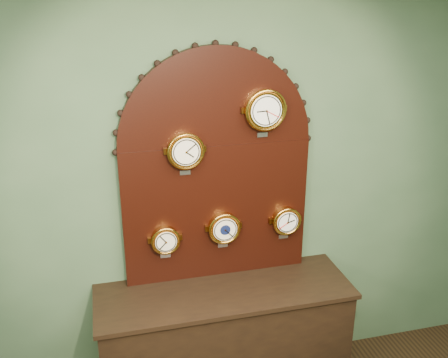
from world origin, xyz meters
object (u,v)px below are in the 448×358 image
object	(u,v)px
shop_counter	(225,345)
arabic_clock	(265,110)
hygrometer	(165,240)
tide_clock	(286,220)
display_board	(216,161)
barometer	(224,228)
roman_clock	(185,151)

from	to	relation	value
shop_counter	arabic_clock	size ratio (longest dim) A/B	5.19
hygrometer	tide_clock	world-z (taller)	tide_clock
display_board	barometer	size ratio (longest dim) A/B	5.82
roman_clock	hygrometer	bearing A→B (deg)	179.54
arabic_clock	tide_clock	distance (m)	0.77
roman_clock	barometer	distance (m)	0.59
shop_counter	display_board	xyz separation A→B (m)	(0.00, 0.22, 1.23)
barometer	tide_clock	size ratio (longest dim) A/B	1.07
hygrometer	roman_clock	bearing A→B (deg)	-0.46
shop_counter	roman_clock	xyz separation A→B (m)	(-0.20, 0.15, 1.33)
roman_clock	arabic_clock	bearing A→B (deg)	-0.09
arabic_clock	shop_counter	bearing A→B (deg)	-151.93
roman_clock	shop_counter	bearing A→B (deg)	-37.16
shop_counter	roman_clock	distance (m)	1.35
shop_counter	display_board	distance (m)	1.25
display_board	arabic_clock	size ratio (longest dim) A/B	4.97
roman_clock	arabic_clock	xyz separation A→B (m)	(0.49, -0.00, 0.22)
display_board	hygrometer	world-z (taller)	display_board
barometer	hygrometer	bearing A→B (deg)	179.86
shop_counter	tide_clock	xyz separation A→B (m)	(0.46, 0.15, 0.79)
roman_clock	tide_clock	world-z (taller)	roman_clock
arabic_clock	barometer	size ratio (longest dim) A/B	1.17
shop_counter	tide_clock	size ratio (longest dim) A/B	6.52
shop_counter	arabic_clock	bearing A→B (deg)	28.07
display_board	barometer	xyz separation A→B (m)	(0.03, -0.07, -0.43)
roman_clock	tide_clock	bearing A→B (deg)	0.08
shop_counter	display_board	bearing A→B (deg)	90.00
display_board	hygrometer	xyz separation A→B (m)	(-0.35, -0.07, -0.47)
hygrometer	shop_counter	bearing A→B (deg)	-24.09
hygrometer	arabic_clock	bearing A→B (deg)	-0.17
tide_clock	display_board	bearing A→B (deg)	171.80
tide_clock	shop_counter	bearing A→B (deg)	-161.32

